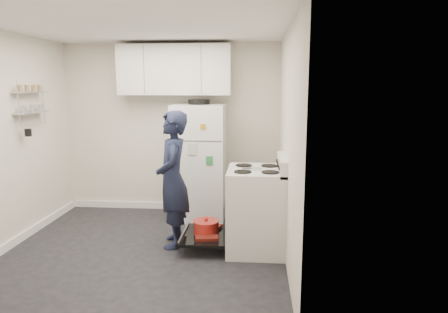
# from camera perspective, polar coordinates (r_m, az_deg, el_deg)

# --- Properties ---
(room) EXTENTS (3.21, 3.21, 2.51)m
(room) POSITION_cam_1_polar(r_m,az_deg,el_deg) (4.54, -11.96, 1.37)
(room) COLOR black
(room) RESTS_ON ground
(electric_range) EXTENTS (0.66, 0.76, 1.10)m
(electric_range) POSITION_cam_1_polar(r_m,az_deg,el_deg) (4.64, 4.44, -7.65)
(electric_range) COLOR silver
(electric_range) RESTS_ON ground
(open_oven_door) EXTENTS (0.55, 0.70, 0.23)m
(open_oven_door) POSITION_cam_1_polar(r_m,az_deg,el_deg) (4.78, -2.68, -10.59)
(open_oven_door) COLOR black
(open_oven_door) RESTS_ON ground
(refrigerator) EXTENTS (0.72, 0.74, 1.69)m
(refrigerator) POSITION_cam_1_polar(r_m,az_deg,el_deg) (5.68, -3.49, -0.71)
(refrigerator) COLOR white
(refrigerator) RESTS_ON ground
(upper_cabinets) EXTENTS (1.60, 0.33, 0.70)m
(upper_cabinets) POSITION_cam_1_polar(r_m,az_deg,el_deg) (5.83, -7.05, 12.16)
(upper_cabinets) COLOR silver
(upper_cabinets) RESTS_ON room
(wall_shelf_rack) EXTENTS (0.14, 0.60, 0.61)m
(wall_shelf_rack) POSITION_cam_1_polar(r_m,az_deg,el_deg) (5.52, -25.83, 6.97)
(wall_shelf_rack) COLOR #B2B2B7
(wall_shelf_rack) RESTS_ON room
(person) EXTENTS (0.48, 0.64, 1.60)m
(person) POSITION_cam_1_polar(r_m,az_deg,el_deg) (4.70, -7.34, -3.27)
(person) COLOR #171C33
(person) RESTS_ON ground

